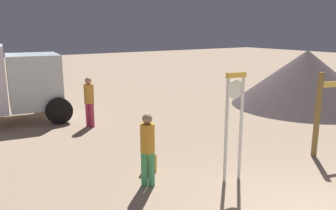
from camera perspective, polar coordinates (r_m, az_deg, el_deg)
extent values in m
cylinder|color=silver|center=(7.22, 9.69, -4.39)|extent=(0.07, 0.07, 2.24)
cylinder|color=silver|center=(7.44, 12.08, -3.98)|extent=(0.07, 0.07, 2.24)
cube|color=yellow|center=(7.08, 11.30, 4.93)|extent=(0.46, 0.14, 0.10)
cylinder|color=white|center=(7.15, 11.05, 2.61)|extent=(0.39, 0.09, 0.39)
cube|color=black|center=(7.17, 10.93, 2.65)|extent=(0.09, 0.02, 0.06)
cube|color=black|center=(7.17, 10.93, 2.65)|extent=(0.03, 0.02, 0.15)
cube|color=olive|center=(9.36, 23.66, -1.58)|extent=(0.12, 0.12, 2.17)
cube|color=#F2CF4A|center=(9.51, 26.07, 3.15)|extent=(0.77, 0.27, 0.14)
sphere|color=#F0DC84|center=(9.55, 23.73, -4.69)|extent=(0.04, 0.04, 0.04)
sphere|color=#F6DA94|center=(9.47, 23.91, -2.81)|extent=(0.04, 0.04, 0.04)
sphere|color=#FEEA95|center=(9.39, 24.08, -0.90)|extent=(0.04, 0.04, 0.04)
sphere|color=#EFEC84|center=(9.33, 24.26, 1.04)|extent=(0.04, 0.04, 0.04)
sphere|color=#F1EE94|center=(9.27, 24.44, 3.00)|extent=(0.04, 0.04, 0.04)
cylinder|color=#439E62|center=(7.20, -2.78, -10.58)|extent=(0.14, 0.14, 0.75)
cylinder|color=#439E62|center=(7.22, -3.97, -10.54)|extent=(0.14, 0.14, 0.75)
cylinder|color=gold|center=(6.97, -3.45, -5.49)|extent=(0.30, 0.30, 0.59)
sphere|color=#97765B|center=(6.86, -3.49, -2.31)|extent=(0.21, 0.21, 0.21)
cube|color=gold|center=(7.91, -3.16, -9.69)|extent=(0.30, 0.17, 0.42)
cube|color=orange|center=(8.02, -3.54, -9.87)|extent=(0.21, 0.04, 0.18)
cylinder|color=#B93354|center=(11.70, -13.20, -1.59)|extent=(0.15, 0.15, 0.81)
cylinder|color=#B93354|center=(11.60, -12.58, -1.67)|extent=(0.15, 0.15, 0.81)
cylinder|color=gold|center=(11.50, -13.07, 1.86)|extent=(0.32, 0.32, 0.64)
sphere|color=tan|center=(11.42, -13.17, 3.98)|extent=(0.22, 0.22, 0.22)
cube|color=silver|center=(13.13, -21.43, 3.81)|extent=(1.98, 2.26, 1.88)
cube|color=black|center=(13.18, -17.80, 5.76)|extent=(0.27, 1.71, 0.83)
cylinder|color=black|center=(12.30, -17.70, -0.94)|extent=(0.93, 0.37, 0.90)
cylinder|color=black|center=(14.43, -18.99, 0.92)|extent=(0.93, 0.37, 0.90)
cone|color=#4E4243|center=(15.47, 21.96, 4.16)|extent=(6.02, 6.02, 2.35)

